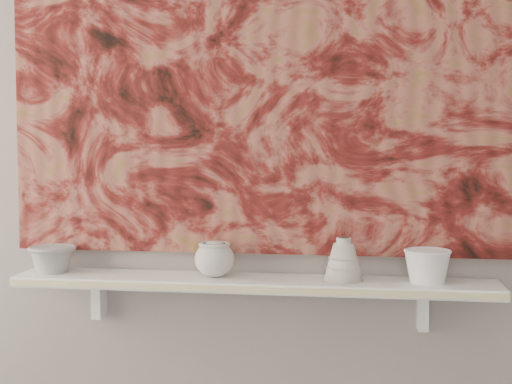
% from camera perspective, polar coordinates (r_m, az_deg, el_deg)
% --- Properties ---
extents(wall_back, '(3.60, 0.00, 3.60)m').
position_cam_1_polar(wall_back, '(2.13, 0.07, 4.74)').
color(wall_back, gray).
rests_on(wall_back, floor).
extents(shelf, '(1.40, 0.18, 0.03)m').
position_cam_1_polar(shelf, '(2.08, -0.32, -7.30)').
color(shelf, white).
rests_on(shelf, wall_back).
extents(shelf_stripe, '(1.40, 0.01, 0.02)m').
position_cam_1_polar(shelf_stripe, '(1.99, -0.74, -7.80)').
color(shelf_stripe, beige).
rests_on(shelf_stripe, shelf).
extents(bracket_left, '(0.03, 0.06, 0.12)m').
position_cam_1_polar(bracket_left, '(2.28, -12.45, -8.32)').
color(bracket_left, white).
rests_on(bracket_left, wall_back).
extents(bracket_right, '(0.03, 0.06, 0.12)m').
position_cam_1_polar(bracket_right, '(2.14, 13.19, -9.12)').
color(bracket_right, white).
rests_on(bracket_right, wall_back).
extents(painting, '(1.50, 0.02, 1.10)m').
position_cam_1_polar(painting, '(2.13, 0.01, 9.85)').
color(painting, maroon).
rests_on(painting, wall_back).
extents(house_motif, '(0.09, 0.00, 0.08)m').
position_cam_1_polar(house_motif, '(2.09, 12.25, 1.44)').
color(house_motif, black).
rests_on(house_motif, painting).
extents(bowl_grey, '(0.15, 0.15, 0.08)m').
position_cam_1_polar(bowl_grey, '(2.24, -16.00, -5.16)').
color(bowl_grey, gray).
rests_on(bowl_grey, shelf).
extents(cup_cream, '(0.15, 0.15, 0.11)m').
position_cam_1_polar(cup_cream, '(2.09, -3.34, -5.37)').
color(cup_cream, beige).
rests_on(cup_cream, shelf).
extents(bell_vessel, '(0.14, 0.14, 0.12)m').
position_cam_1_polar(bell_vessel, '(2.04, 7.02, -5.34)').
color(bell_vessel, beige).
rests_on(bell_vessel, shelf).
extents(bowl_white, '(0.17, 0.17, 0.10)m').
position_cam_1_polar(bowl_white, '(2.05, 13.54, -5.77)').
color(bowl_white, white).
rests_on(bowl_white, shelf).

